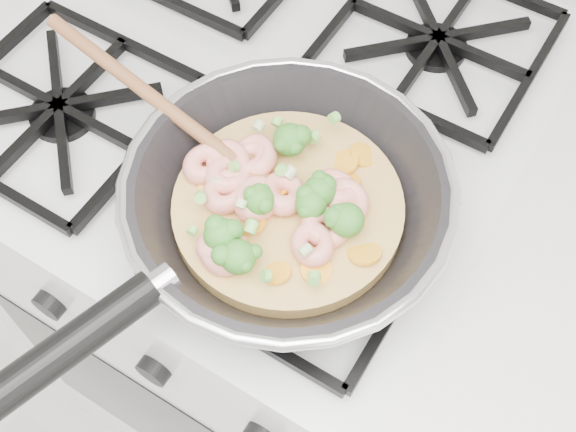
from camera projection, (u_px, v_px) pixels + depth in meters
The scene contains 2 objects.
stove at pixel (265, 264), 1.19m from camera, with size 0.60×0.60×0.92m.
skillet at pixel (280, 203), 0.67m from camera, with size 0.44×0.49×0.09m.
Camera 1 is at (0.32, 1.25, 1.52)m, focal length 45.61 mm.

